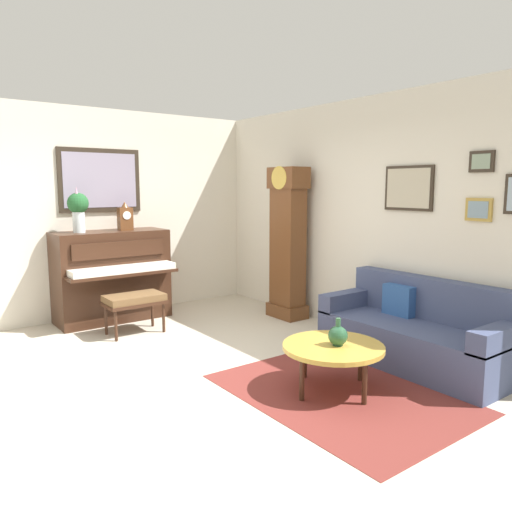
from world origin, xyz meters
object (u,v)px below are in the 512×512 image
at_px(mantel_clock, 125,217).
at_px(piano, 112,275).
at_px(flower_vase, 78,208).
at_px(piano_bench, 134,301).
at_px(grandfather_clock, 288,247).
at_px(green_jug, 338,335).
at_px(coffee_table, 333,348).
at_px(couch, 417,333).

bearing_deg(mantel_clock, piano, -90.55).
bearing_deg(flower_vase, piano_bench, 26.58).
xyz_separation_m(grandfather_clock, mantel_clock, (-1.28, -1.74, 0.40)).
bearing_deg(green_jug, coffee_table, -147.30).
height_order(piano, piano_bench, piano).
bearing_deg(green_jug, flower_vase, -162.04).
distance_m(piano, mantel_clock, 0.79).
relative_size(grandfather_clock, green_jug, 8.46).
bearing_deg(grandfather_clock, mantel_clock, -126.24).
distance_m(coffee_table, flower_vase, 3.73).
relative_size(piano, mantel_clock, 3.79).
distance_m(piano_bench, coffee_table, 2.72).
distance_m(mantel_clock, flower_vase, 0.62).
distance_m(coffee_table, mantel_clock, 3.56).
bearing_deg(piano, piano_bench, -1.52).
height_order(grandfather_clock, mantel_clock, grandfather_clock).
xyz_separation_m(grandfather_clock, flower_vase, (-1.28, -2.35, 0.54)).
bearing_deg(piano_bench, green_jug, 15.31).
bearing_deg(flower_vase, piano, 90.21).
bearing_deg(couch, green_jug, -89.74).
bearing_deg(couch, grandfather_clock, 177.18).
height_order(mantel_clock, green_jug, mantel_clock).
xyz_separation_m(piano, flower_vase, (0.00, -0.40, 0.90)).
bearing_deg(piano_bench, piano, 178.48).
distance_m(piano_bench, flower_vase, 1.39).
relative_size(piano_bench, mantel_clock, 1.84).
distance_m(piano, coffee_table, 3.46).
xyz_separation_m(piano, coffee_table, (3.39, 0.69, -0.22)).
xyz_separation_m(grandfather_clock, green_jug, (2.14, -1.24, -0.47)).
height_order(coffee_table, green_jug, green_jug).
bearing_deg(coffee_table, flower_vase, -162.20).
bearing_deg(coffee_table, green_jug, 32.70).
bearing_deg(piano_bench, grandfather_clock, 75.26).
bearing_deg(coffee_table, mantel_clock, -171.93).
bearing_deg(couch, piano, -151.58).
xyz_separation_m(coffee_table, flower_vase, (-3.38, -1.09, 1.12)).
bearing_deg(coffee_table, couch, 88.68).
distance_m(couch, coffee_table, 1.16).
relative_size(coffee_table, mantel_clock, 2.32).
relative_size(piano, coffee_table, 1.64).
bearing_deg(mantel_clock, grandfather_clock, 53.76).
relative_size(piano_bench, flower_vase, 1.21).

